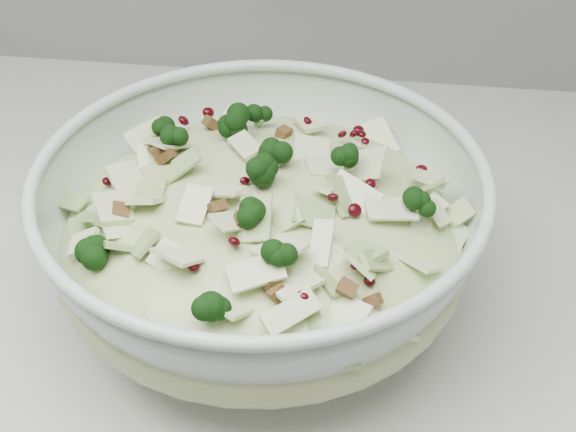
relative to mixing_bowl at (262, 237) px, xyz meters
name	(u,v)px	position (x,y,z in m)	size (l,w,h in m)	color
mixing_bowl	(262,237)	(0.00, 0.00, 0.00)	(0.41, 0.41, 0.13)	silver
salad	(262,215)	(0.00, 0.00, 0.02)	(0.43, 0.43, 0.13)	#C0D08E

